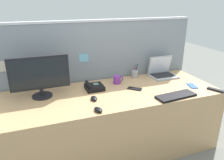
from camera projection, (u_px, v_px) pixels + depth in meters
The scene contains 14 objects.
ground_plane at pixel (113, 147), 2.52m from camera, with size 10.00×10.00×0.00m, color slate.
desk at pixel (114, 121), 2.40m from camera, with size 2.25×0.83×0.70m, color tan.
cubicle_divider at pixel (101, 78), 2.67m from camera, with size 2.36×0.08×1.41m.
desktop_monitor at pixel (40, 75), 2.10m from camera, with size 0.57×0.20×0.41m.
laptop at pixel (162, 71), 2.73m from camera, with size 0.32×0.25×0.25m.
desk_phone at pixel (94, 87), 2.34m from camera, with size 0.19×0.19×0.08m.
keyboard_main at pixel (176, 96), 2.16m from camera, with size 0.42×0.15×0.02m, color black.
computer_mouse_right_hand at pixel (98, 110), 1.88m from camera, with size 0.06×0.10×0.03m, color black.
computer_mouse_left_hand at pixel (94, 98), 2.10m from camera, with size 0.06×0.10×0.03m, color black.
pen_cup at pixel (135, 74), 2.68m from camera, with size 0.08×0.08×0.18m.
cell_phone_blue_case at pixel (192, 86), 2.43m from camera, with size 0.07×0.15×0.01m, color blue.
cell_phone_black_slab at pixel (135, 89), 2.35m from camera, with size 0.07×0.15×0.01m, color black.
tv_remote at pixel (216, 90), 2.31m from camera, with size 0.04×0.17×0.02m, color black.
coffee_mug at pixel (117, 80), 2.50m from camera, with size 0.12×0.08×0.09m.
Camera 1 is at (-0.73, -1.95, 1.63)m, focal length 34.63 mm.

